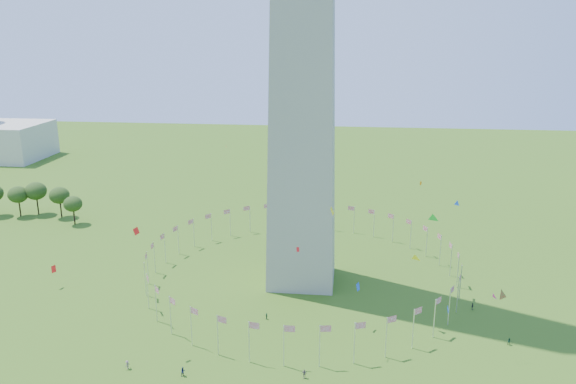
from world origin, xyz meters
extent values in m
cylinder|color=silver|center=(40.00, 50.00, 4.50)|extent=(0.24, 0.24, 9.00)
cylinder|color=silver|center=(39.39, 56.95, 4.50)|extent=(0.24, 0.24, 9.00)
cylinder|color=silver|center=(37.59, 63.68, 4.50)|extent=(0.24, 0.24, 9.00)
cylinder|color=silver|center=(34.64, 70.00, 4.50)|extent=(0.24, 0.24, 9.00)
cylinder|color=silver|center=(30.64, 75.71, 4.50)|extent=(0.24, 0.24, 9.00)
cylinder|color=silver|center=(25.71, 80.64, 4.50)|extent=(0.24, 0.24, 9.00)
cylinder|color=silver|center=(20.00, 84.64, 4.50)|extent=(0.24, 0.24, 9.00)
cylinder|color=silver|center=(13.68, 87.59, 4.50)|extent=(0.24, 0.24, 9.00)
cylinder|color=silver|center=(6.95, 89.39, 4.50)|extent=(0.24, 0.24, 9.00)
cylinder|color=silver|center=(0.00, 90.00, 4.50)|extent=(0.24, 0.24, 9.00)
cylinder|color=silver|center=(-6.95, 89.39, 4.50)|extent=(0.24, 0.24, 9.00)
cylinder|color=silver|center=(-13.68, 87.59, 4.50)|extent=(0.24, 0.24, 9.00)
cylinder|color=silver|center=(-20.00, 84.64, 4.50)|extent=(0.24, 0.24, 9.00)
cylinder|color=silver|center=(-25.71, 80.64, 4.50)|extent=(0.24, 0.24, 9.00)
cylinder|color=silver|center=(-30.64, 75.71, 4.50)|extent=(0.24, 0.24, 9.00)
cylinder|color=silver|center=(-34.64, 70.00, 4.50)|extent=(0.24, 0.24, 9.00)
cylinder|color=silver|center=(-37.59, 63.68, 4.50)|extent=(0.24, 0.24, 9.00)
cylinder|color=silver|center=(-39.39, 56.95, 4.50)|extent=(0.24, 0.24, 9.00)
cylinder|color=silver|center=(-40.00, 50.00, 4.50)|extent=(0.24, 0.24, 9.00)
cylinder|color=silver|center=(-39.39, 43.05, 4.50)|extent=(0.24, 0.24, 9.00)
cylinder|color=silver|center=(-37.59, 36.32, 4.50)|extent=(0.24, 0.24, 9.00)
cylinder|color=silver|center=(-34.64, 30.00, 4.50)|extent=(0.24, 0.24, 9.00)
cylinder|color=silver|center=(-30.64, 24.29, 4.50)|extent=(0.24, 0.24, 9.00)
cylinder|color=silver|center=(-25.71, 19.36, 4.50)|extent=(0.24, 0.24, 9.00)
cylinder|color=silver|center=(-20.00, 15.36, 4.50)|extent=(0.24, 0.24, 9.00)
cylinder|color=silver|center=(-13.68, 12.41, 4.50)|extent=(0.24, 0.24, 9.00)
cylinder|color=silver|center=(-6.95, 10.61, 4.50)|extent=(0.24, 0.24, 9.00)
cylinder|color=silver|center=(0.00, 10.00, 4.50)|extent=(0.24, 0.24, 9.00)
cylinder|color=silver|center=(6.95, 10.61, 4.50)|extent=(0.24, 0.24, 9.00)
cylinder|color=silver|center=(13.68, 12.41, 4.50)|extent=(0.24, 0.24, 9.00)
cylinder|color=silver|center=(20.00, 15.36, 4.50)|extent=(0.24, 0.24, 9.00)
cylinder|color=silver|center=(25.71, 19.36, 4.50)|extent=(0.24, 0.24, 9.00)
cylinder|color=silver|center=(30.64, 24.29, 4.50)|extent=(0.24, 0.24, 9.00)
cylinder|color=silver|center=(34.64, 30.00, 4.50)|extent=(0.24, 0.24, 9.00)
cylinder|color=silver|center=(37.59, 36.32, 4.50)|extent=(0.24, 0.24, 9.00)
cylinder|color=silver|center=(39.39, 43.05, 4.50)|extent=(0.24, 0.24, 9.00)
imported|color=#1B442C|center=(-6.16, 28.15, 0.74)|extent=(0.95, 1.01, 1.47)
imported|color=#73655C|center=(-30.21, 5.68, 0.89)|extent=(1.05, 1.32, 1.79)
imported|color=gray|center=(4.33, 6.47, 0.93)|extent=(1.19, 0.87, 1.85)
imported|color=#1E2546|center=(-18.71, 4.57, 0.96)|extent=(1.16, 1.18, 1.91)
imported|color=#173B22|center=(46.10, 22.92, 0.82)|extent=(0.84, 0.68, 1.64)
imported|color=#292929|center=(41.56, 38.00, 0.89)|extent=(0.99, 1.21, 1.78)
plane|color=green|center=(30.29, 33.74, 23.86)|extent=(2.17, 1.98, 2.61)
plane|color=red|center=(-29.50, 13.56, 25.73)|extent=(0.29, 1.73, 1.75)
plane|color=red|center=(-23.34, 67.57, 31.85)|extent=(0.66, 1.62, 1.73)
plane|color=red|center=(0.78, 30.23, 16.57)|extent=(1.29, 0.53, 1.18)
plane|color=yellow|center=(8.54, 18.86, 29.51)|extent=(1.95, 0.69, 1.82)
plane|color=orange|center=(27.86, 39.66, 30.19)|extent=(0.50, 0.98, 1.10)
plane|color=blue|center=(28.80, 1.42, 18.53)|extent=(0.80, 1.33, 1.38)
plane|color=#CC2699|center=(40.67, 18.07, 13.35)|extent=(1.03, 1.46, 1.41)
plane|color=blue|center=(14.32, 26.94, 9.75)|extent=(1.82, 0.62, 1.77)
plane|color=red|center=(-62.58, 38.62, 5.00)|extent=(0.28, 1.99, 1.99)
plane|color=blue|center=(35.57, 36.21, 26.65)|extent=(1.10, 0.94, 1.22)
plane|color=green|center=(42.29, 18.35, 13.53)|extent=(2.05, 1.88, 2.02)
plane|color=yellow|center=(26.51, 29.15, 16.17)|extent=(1.66, 1.95, 2.23)
ellipsoid|color=#33531B|center=(-104.02, 91.62, 5.36)|extent=(6.86, 6.86, 10.72)
ellipsoid|color=#33531B|center=(-98.88, 94.41, 5.82)|extent=(7.45, 7.45, 11.64)
ellipsoid|color=#33531B|center=(-89.01, 92.21, 5.38)|extent=(6.88, 6.88, 10.76)
ellipsoid|color=#33531B|center=(-80.81, 85.62, 4.85)|extent=(6.20, 6.20, 9.69)
camera|label=1|loc=(11.60, -85.83, 63.47)|focal=35.00mm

